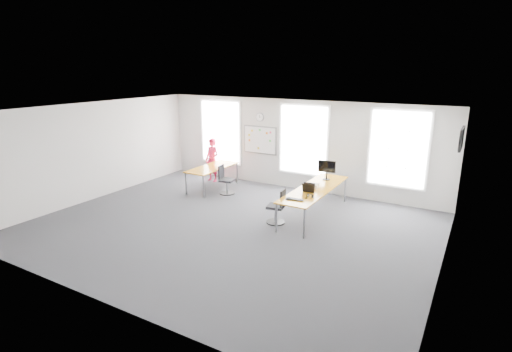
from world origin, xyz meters
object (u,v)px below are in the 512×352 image
Objects in this scene: desk_right at (315,190)px; chair_right at (278,208)px; person at (212,160)px; desk_left at (212,169)px; monitor at (327,168)px; chair_left at (225,181)px; headphones at (310,196)px; keyboard at (294,199)px.

chair_right is at bearing -121.96° from desk_right.
desk_right is 4.75m from person.
desk_right is at bearing -9.92° from desk_left.
monitor reaches higher than desk_right.
person is at bearing 39.40° from chair_left.
person is at bearing -132.50° from chair_right.
person is at bearing 126.34° from desk_left.
monitor is (4.50, -0.49, 0.36)m from person.
headphones is at bearing -76.54° from desk_right.
chair_left is 5.51× the size of headphones.
chair_right reaches higher than desk_left.
chair_right reaches higher than keyboard.
person is (-3.90, 2.45, 0.37)m from chair_right.
chair_left is 2.28× the size of keyboard.
headphones reaches higher than keyboard.
headphones reaches higher than desk_left.
desk_left is 12.19× the size of headphones.
chair_left is 3.60m from keyboard.
keyboard is 2.17m from monitor.
person is 5.16m from keyboard.
chair_right reaches higher than headphones.
keyboard is (-0.09, -1.19, 0.06)m from desk_right.
chair_left reaches higher than desk_left.
keyboard reaches higher than desk_left.
chair_right is 0.95m from headphones.
monitor is at bearing -92.43° from chair_left.
person is 4.55m from monitor.
chair_right is 2.29× the size of keyboard.
headphones is (0.20, -0.83, 0.10)m from desk_right.
desk_left is at bearing 147.74° from headphones.
keyboard is (3.19, -1.62, 0.39)m from chair_left.
person reaches higher than desk_left.
chair_left is 1.65m from person.
desk_right is 0.86m from headphones.
monitor is at bearing 152.55° from chair_right.
keyboard is at bearing -23.88° from person.
desk_right is 3.47× the size of chair_left.
keyboard is (3.88, -1.88, 0.11)m from desk_left.
chair_left is 3.38m from monitor.
desk_left is 5.04× the size of keyboard.
desk_left is 2.21× the size of chair_left.
keyboard is 2.42× the size of headphones.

